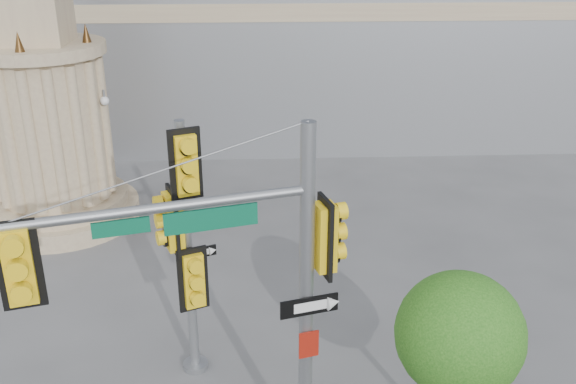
{
  "coord_description": "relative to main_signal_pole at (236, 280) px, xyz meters",
  "views": [
    {
      "loc": [
        -0.28,
        -8.25,
        8.0
      ],
      "look_at": [
        0.23,
        2.0,
        3.68
      ],
      "focal_mm": 40.0,
      "sensor_mm": 36.0,
      "label": 1
    }
  ],
  "objects": [
    {
      "name": "monument",
      "position": [
        -5.39,
        9.65,
        2.01
      ],
      "size": [
        4.4,
        4.4,
        16.6
      ],
      "color": "tan",
      "rests_on": "ground"
    },
    {
      "name": "main_signal_pole",
      "position": [
        0.0,
        0.0,
        0.0
      ],
      "size": [
        4.3,
        1.5,
        5.66
      ],
      "rotation": [
        0.0,
        0.0,
        0.26
      ],
      "color": "slate",
      "rests_on": "ground"
    },
    {
      "name": "secondary_signal_pole",
      "position": [
        -0.97,
        2.53,
        -0.57
      ],
      "size": [
        0.94,
        0.68,
        5.0
      ],
      "rotation": [
        0.0,
        0.0,
        0.39
      ],
      "color": "slate",
      "rests_on": "ground"
    },
    {
      "name": "street_tree",
      "position": [
        3.4,
        0.46,
        -1.42
      ],
      "size": [
        2.04,
        1.99,
        3.17
      ],
      "color": "tan",
      "rests_on": "ground"
    }
  ]
}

